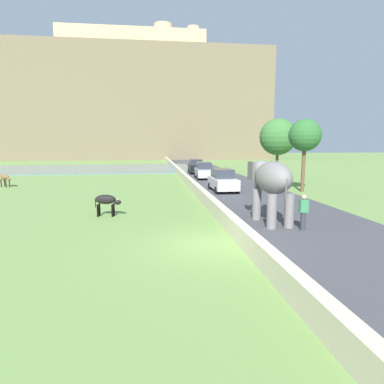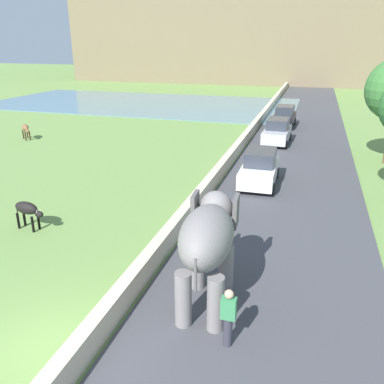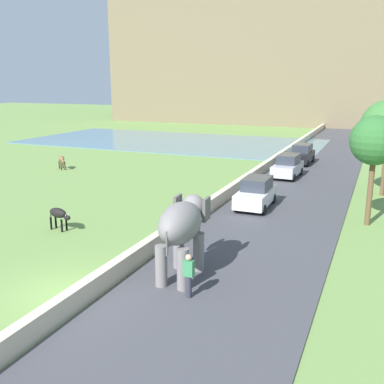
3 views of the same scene
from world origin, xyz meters
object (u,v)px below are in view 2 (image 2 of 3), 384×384
Objects in this scene: elephant at (208,239)px; car_black at (284,117)px; person_beside_elephant at (228,317)px; car_silver at (277,131)px; car_white at (260,168)px; cow_brown at (26,129)px; cow_black at (28,210)px.

elephant reaches higher than car_black.
elephant is 2.15× the size of person_beside_elephant.
car_black and car_silver have the same top height.
car_black is 15.59m from car_white.
person_beside_elephant is 21.35m from car_silver.
cow_brown is at bearing 164.40° from car_white.
car_black is 1.00× the size of car_silver.
cow_brown is (-19.23, 17.19, -0.04)m from person_beside_elephant.
cow_black is (-7.99, -17.18, -0.06)m from car_silver.
car_white is at bearing 94.30° from person_beside_elephant.
car_black and car_white have the same top height.
car_silver is 2.86× the size of cow_black.
cow_brown is (-18.31, 15.63, -1.20)m from elephant.
car_silver and car_white have the same top height.
person_beside_elephant is 1.15× the size of cow_black.
car_black is 3.15× the size of cow_brown.
elephant is 2.48× the size of cow_black.
person_beside_elephant is 25.79m from cow_brown.
car_silver is 18.95m from cow_black.
cow_black is (-7.99, -23.51, -0.06)m from car_black.
person_beside_elephant is at bearing -88.13° from car_black.
elephant is 2.72× the size of cow_brown.
car_silver is at bearing 89.98° from car_white.
cow_black is at bearing 154.97° from person_beside_elephant.
car_white is at bearing -15.60° from cow_brown.
car_white is (-0.91, 12.07, 0.03)m from person_beside_elephant.
car_black is (-0.90, 27.66, 0.03)m from person_beside_elephant.
person_beside_elephant is 0.41× the size of car_white.
car_silver reaches higher than cow_black.
elephant is at bearing -90.04° from car_black.
car_white is (0.01, 10.52, -1.14)m from elephant.
car_white is at bearing 89.92° from elephant.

